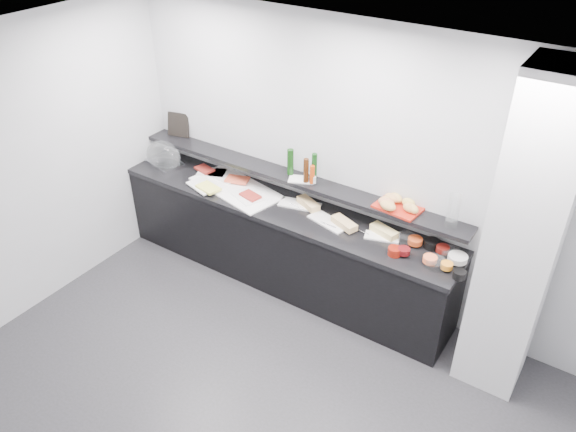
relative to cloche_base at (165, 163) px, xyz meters
The scene contains 58 objects.
ground 2.96m from the cloche_base, 37.23° to the right, with size 5.00×5.00×0.00m, color #2D2D30.
back_wall 2.30m from the cloche_base, ahead, with size 5.00×0.02×2.70m, color #B8BBC0.
ceiling 3.33m from the cloche_base, 37.23° to the right, with size 5.00×5.00×0.00m, color white.
column 3.76m from the cloche_base, ahead, with size 0.50×0.50×2.70m, color silver.
buffet_cabinet 1.61m from the cloche_base, ahead, with size 3.60×0.60×0.85m, color black.
counter_top 1.54m from the cloche_base, ahead, with size 3.62×0.62×0.05m, color black.
wall_shelf 1.56m from the cloche_base, ahead, with size 3.60×0.25×0.04m, color black.
cloche_base is the anchor object (origin of this frame).
cloche_dome 0.11m from the cloche_base, 54.18° to the right, with size 0.41×0.27×0.34m, color silver.
linen_runner 0.97m from the cloche_base, ahead, with size 0.99×0.47×0.01m, color white.
platter_meat_a 0.58m from the cloche_base, 11.36° to the left, with size 0.29×0.20×0.01m, color white.
food_meat_a 0.49m from the cloche_base, 12.02° to the left, with size 0.21×0.13×0.02m, color maroon.
platter_salmon 0.73m from the cloche_base, 10.45° to the left, with size 0.34×0.23×0.01m, color white.
food_salmon 0.92m from the cloche_base, ahead, with size 0.24×0.15×0.02m, color #EE5030.
platter_cheese 0.70m from the cloche_base, 12.19° to the right, with size 0.34×0.22×0.01m, color white.
food_cheese 0.79m from the cloche_base, 13.00° to the right, with size 0.24×0.15×0.02m, color #F8F760.
platter_meat_b 1.19m from the cloche_base, ahead, with size 0.31×0.20×0.01m, color white.
food_meat_b 1.22m from the cloche_base, ahead, with size 0.20×0.13×0.02m, color maroon.
sandwich_plate_left 1.69m from the cloche_base, ahead, with size 0.40×0.17×0.01m, color white.
sandwich_food_left 1.78m from the cloche_base, ahead, with size 0.26×0.10×0.06m, color #E0B875.
tongs_left 1.69m from the cloche_base, ahead, with size 0.01×0.01×0.16m, color silver.
sandwich_plate_mid 2.07m from the cloche_base, ahead, with size 0.40×0.17×0.01m, color white.
sandwich_food_mid 2.23m from the cloche_base, ahead, with size 0.27×0.10×0.06m, color tan.
tongs_mid 2.11m from the cloche_base, ahead, with size 0.01×0.01×0.16m, color #ADAFB4.
sandwich_plate_right 2.59m from the cloche_base, ahead, with size 0.31×0.13×0.01m, color white.
sandwich_food_right 2.59m from the cloche_base, ahead, with size 0.26×0.10×0.06m, color #E7CE79.
tongs_right 2.41m from the cloche_base, ahead, with size 0.01×0.01×0.16m, color silver.
bowl_glass_fruit 2.80m from the cloche_base, ahead, with size 0.15×0.15×0.07m, color white.
fill_glass_fruit 2.88m from the cloche_base, ahead, with size 0.13×0.13×0.05m, color #C7461B.
bowl_black_jam 3.02m from the cloche_base, ahead, with size 0.14×0.14×0.07m, color black.
fill_black_jam 3.13m from the cloche_base, ahead, with size 0.11×0.11×0.05m, color #62130E.
bowl_glass_cream 3.20m from the cloche_base, ahead, with size 0.15×0.15×0.07m, color white.
fill_glass_cream 3.27m from the cloche_base, ahead, with size 0.16×0.16×0.05m, color silver.
bowl_red_jam 2.79m from the cloche_base, ahead, with size 0.11×0.11×0.07m, color maroon.
fill_red_jam 2.86m from the cloche_base, ahead, with size 0.11×0.11×0.05m, color #540C0E.
bowl_glass_salmon 3.14m from the cloche_base, ahead, with size 0.17×0.17×0.07m, color white.
fill_glass_salmon 3.09m from the cloche_base, ahead, with size 0.12×0.12×0.05m, color #F96E3D.
bowl_black_fruit 3.36m from the cloche_base, ahead, with size 0.11×0.11×0.07m, color black.
fill_black_fruit 3.23m from the cloche_base, ahead, with size 0.10×0.10×0.05m, color orange.
framed_print 0.44m from the cloche_base, 88.65° to the left, with size 0.25×0.02×0.26m, color black.
print_art 0.45m from the cloche_base, 97.15° to the left, with size 0.18×0.00×0.22m, color beige.
condiment_tray 1.70m from the cloche_base, ahead, with size 0.25×0.15×0.01m, color white.
bottle_green_a 1.58m from the cloche_base, ahead, with size 0.06×0.06×0.26m, color #10350E.
bottle_brown 1.78m from the cloche_base, ahead, with size 0.05×0.05×0.24m, color #391C0A.
bottle_green_b 1.83m from the cloche_base, ahead, with size 0.05×0.05×0.28m, color #0F3811.
bottle_hot 1.83m from the cloche_base, ahead, with size 0.05×0.05×0.18m, color #C13F0D.
shaker_salt 1.77m from the cloche_base, ahead, with size 0.03×0.03×0.07m, color white.
shaker_pepper 1.84m from the cloche_base, ahead, with size 0.04×0.04×0.07m, color silver.
bread_tray 2.67m from the cloche_base, ahead, with size 0.39×0.28×0.02m, color #B52213.
bread_roll_nw 2.60m from the cloche_base, ahead, with size 0.14×0.09×0.08m, color tan.
bread_roll_n 2.63m from the cloche_base, ahead, with size 0.14×0.09×0.08m, color tan.
bread_roll_ne 2.75m from the cloche_base, ahead, with size 0.12×0.08×0.08m, color gold.
bread_roll_sw 2.62m from the cloche_base, ahead, with size 0.16×0.10×0.08m, color tan.
bread_roll_s 2.58m from the cloche_base, ahead, with size 0.15×0.10×0.08m, color #C5794B.
bread_roll_se 2.82m from the cloche_base, ahead, with size 0.12×0.08×0.08m, color tan.
bread_roll_midw 2.57m from the cloche_base, ahead, with size 0.12×0.08×0.08m, color tan.
bread_roll_mide 2.79m from the cloche_base, ahead, with size 0.14×0.09×0.08m, color #BB8947.
carafe 3.16m from the cloche_base, ahead, with size 0.10×0.10×0.30m, color white.
Camera 1 is at (1.92, -2.12, 3.77)m, focal length 35.00 mm.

